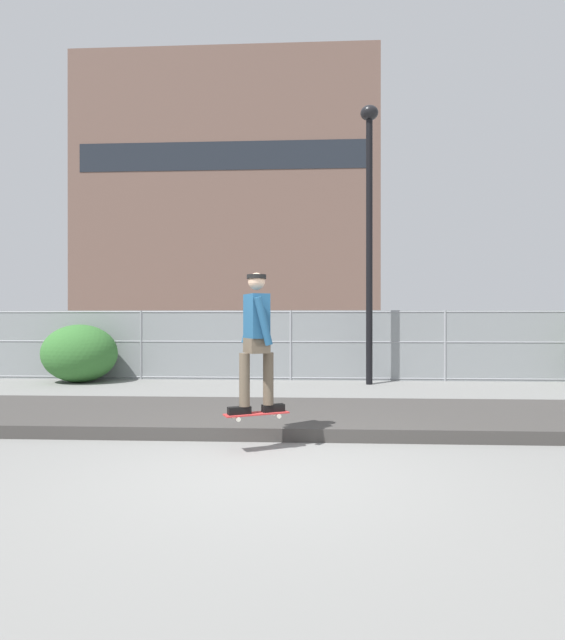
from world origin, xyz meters
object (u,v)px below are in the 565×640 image
object	(u,v)px
parked_car_near	(163,344)
skateboard	(257,414)
skater	(256,334)
street_lamp	(369,211)
shrub_left	(80,353)

from	to	relation	value
parked_car_near	skateboard	bearing A→B (deg)	-67.51
skater	street_lamp	world-z (taller)	street_lamp
street_lamp	parked_car_near	size ratio (longest dim) A/B	1.52
street_lamp	shrub_left	distance (m)	8.18
skateboard	skater	distance (m)	0.98
skater	parked_car_near	distance (m)	10.42
skateboard	shrub_left	bearing A→B (deg)	128.92
skateboard	shrub_left	xyz separation A→B (m)	(-5.22, 6.46, 0.28)
parked_car_near	skater	bearing A→B (deg)	-67.51
skater	parked_car_near	size ratio (longest dim) A/B	0.38
skateboard	shrub_left	distance (m)	8.31
skateboard	shrub_left	size ratio (longest dim) A/B	0.42
skateboard	skater	size ratio (longest dim) A/B	0.47
skateboard	street_lamp	world-z (taller)	street_lamp
skateboard	street_lamp	bearing A→B (deg)	71.46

